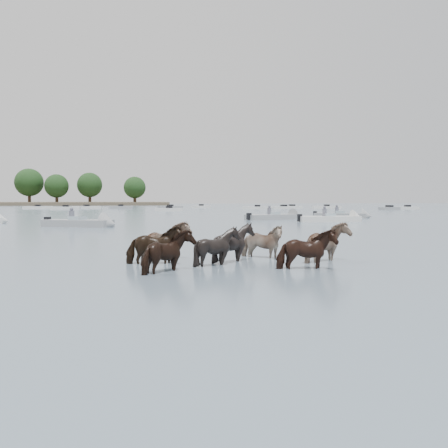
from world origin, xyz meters
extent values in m
plane|color=#4A5A6B|center=(0.00, 0.00, 0.00)|extent=(400.00, 400.00, 0.00)
imported|color=black|center=(0.21, 2.61, 0.44)|extent=(1.62, 0.77, 1.36)
imported|color=#846F5A|center=(0.63, 3.31, 0.47)|extent=(1.68, 1.78, 1.42)
imported|color=black|center=(2.55, 2.69, 0.47)|extent=(1.51, 1.40, 1.40)
imported|color=gray|center=(3.60, 3.43, 0.42)|extent=(1.65, 1.50, 1.31)
imported|color=black|center=(0.53, 1.00, 0.42)|extent=(1.52, 1.62, 1.31)
imported|color=black|center=(1.95, 2.06, 0.43)|extent=(1.51, 1.43, 1.33)
imported|color=black|center=(4.14, 0.87, 0.42)|extent=(1.58, 0.76, 1.32)
imported|color=#8E6F60|center=(5.32, 2.13, 0.47)|extent=(1.78, 1.84, 1.42)
sphere|color=black|center=(2.73, 17.77, 0.12)|extent=(0.44, 0.44, 0.44)
cube|color=black|center=(2.48, 17.77, 0.02)|extent=(0.50, 0.22, 0.18)
cone|color=silver|center=(-10.52, 27.99, 0.20)|extent=(1.30, 1.78, 1.60)
cube|color=gray|center=(-4.21, 22.34, 0.20)|extent=(4.93, 3.38, 0.55)
cone|color=gray|center=(-2.07, 21.38, 0.20)|extent=(1.48, 1.83, 1.60)
cube|color=#99ADB7|center=(-4.21, 22.34, 0.55)|extent=(1.19, 1.35, 0.35)
cube|color=black|center=(-6.34, 23.30, 0.35)|extent=(0.46, 0.46, 0.60)
cylinder|color=#595966|center=(-4.61, 22.34, 0.75)|extent=(0.36, 0.36, 0.70)
sphere|color=#595966|center=(-4.61, 22.34, 1.20)|extent=(0.24, 0.24, 0.24)
cube|color=gray|center=(12.23, 30.90, 0.20)|extent=(5.74, 3.49, 0.55)
cone|color=gray|center=(14.81, 31.90, 0.20)|extent=(1.42, 1.82, 1.60)
cube|color=#99ADB7|center=(12.23, 30.90, 0.55)|extent=(1.15, 1.33, 0.35)
cube|color=black|center=(9.65, 29.89, 0.35)|extent=(0.45, 0.45, 0.60)
cylinder|color=#595966|center=(11.83, 30.90, 0.75)|extent=(0.36, 0.36, 0.70)
sphere|color=#595966|center=(11.83, 30.90, 1.20)|extent=(0.24, 0.24, 0.24)
cube|color=silver|center=(15.50, 25.80, 0.20)|extent=(5.11, 1.86, 0.55)
cone|color=silver|center=(18.01, 25.67, 0.20)|extent=(0.98, 1.64, 1.60)
cube|color=#99ADB7|center=(15.50, 25.80, 0.55)|extent=(0.86, 1.16, 0.35)
cube|color=black|center=(12.99, 25.93, 0.35)|extent=(0.37, 0.37, 0.60)
cylinder|color=#595966|center=(15.10, 25.80, 0.75)|extent=(0.36, 0.36, 0.70)
sphere|color=#595966|center=(15.10, 25.80, 1.20)|extent=(0.24, 0.24, 0.24)
cube|color=gray|center=(20.05, 33.51, 0.20)|extent=(5.18, 4.15, 0.55)
cone|color=gray|center=(22.20, 32.11, 0.20)|extent=(1.63, 1.83, 1.60)
cube|color=#99ADB7|center=(20.05, 33.51, 0.55)|extent=(1.28, 1.38, 0.35)
cube|color=black|center=(17.90, 34.91, 0.35)|extent=(0.48, 0.48, 0.60)
cylinder|color=#595966|center=(19.65, 33.51, 0.75)|extent=(0.36, 0.36, 0.70)
sphere|color=#595966|center=(19.65, 33.51, 1.20)|extent=(0.24, 0.24, 0.24)
cube|color=silver|center=(-19.27, 86.58, 0.22)|extent=(5.54, 1.51, 0.60)
cube|color=black|center=(-19.27, 86.58, 0.60)|extent=(1.00, 1.00, 0.50)
cube|color=silver|center=(-13.01, 79.61, 0.22)|extent=(5.32, 2.06, 0.60)
cube|color=black|center=(-13.01, 79.61, 0.60)|extent=(1.10, 1.10, 0.50)
cube|color=silver|center=(-9.93, 85.24, 0.22)|extent=(5.54, 3.17, 0.60)
cube|color=black|center=(-9.93, 85.24, 0.60)|extent=(1.27, 1.27, 0.50)
cube|color=gray|center=(-3.28, 86.18, 0.22)|extent=(4.75, 1.52, 0.60)
cube|color=black|center=(-3.28, 86.18, 0.60)|extent=(1.01, 1.01, 0.50)
cube|color=silver|center=(4.79, 62.27, 0.22)|extent=(4.39, 1.97, 0.60)
cube|color=black|center=(4.79, 62.27, 0.60)|extent=(1.11, 1.11, 0.50)
cube|color=gray|center=(6.50, 83.55, 0.22)|extent=(5.18, 3.27, 0.60)
cube|color=black|center=(6.50, 83.55, 0.60)|extent=(1.30, 1.30, 0.50)
cube|color=silver|center=(13.56, 89.25, 0.22)|extent=(4.41, 2.33, 0.60)
cube|color=black|center=(13.56, 89.25, 0.60)|extent=(1.19, 1.19, 0.50)
cube|color=silver|center=(22.15, 74.42, 0.22)|extent=(5.82, 3.39, 0.60)
cube|color=black|center=(22.15, 74.42, 0.60)|extent=(1.29, 1.29, 0.50)
cube|color=silver|center=(28.20, 77.22, 0.22)|extent=(5.64, 2.97, 0.60)
cube|color=black|center=(28.20, 77.22, 0.60)|extent=(1.24, 1.24, 0.50)
cube|color=silver|center=(31.24, 81.18, 0.22)|extent=(4.51, 2.36, 0.60)
cube|color=black|center=(31.24, 81.18, 0.60)|extent=(1.19, 1.19, 0.50)
cube|color=silver|center=(37.70, 78.55, 0.22)|extent=(5.89, 2.08, 0.60)
cube|color=black|center=(37.70, 78.55, 0.60)|extent=(1.10, 1.10, 0.50)
cube|color=gray|center=(43.88, 65.36, 0.22)|extent=(4.28, 2.66, 0.60)
cube|color=black|center=(43.88, 65.36, 0.60)|extent=(1.26, 1.26, 0.50)
cube|color=silver|center=(49.13, 68.11, 0.22)|extent=(4.27, 2.54, 0.60)
cube|color=black|center=(49.13, 68.11, 0.60)|extent=(1.24, 1.24, 0.50)
cylinder|color=#382619|center=(-35.31, 155.55, 2.09)|extent=(1.00, 1.00, 4.18)
sphere|color=black|center=(-35.31, 155.55, 7.54)|extent=(9.28, 9.28, 9.28)
cylinder|color=#382619|center=(-25.86, 151.12, 1.74)|extent=(1.00, 1.00, 3.48)
sphere|color=black|center=(-25.86, 151.12, 6.28)|extent=(7.73, 7.73, 7.73)
cylinder|color=#382619|center=(-15.57, 153.28, 1.87)|extent=(1.00, 1.00, 3.73)
sphere|color=black|center=(-15.57, 153.28, 6.74)|extent=(8.30, 8.30, 8.30)
cylinder|color=#382619|center=(-0.62, 145.15, 1.60)|extent=(1.00, 1.00, 3.19)
sphere|color=black|center=(-0.62, 145.15, 5.76)|extent=(7.09, 7.09, 7.09)
camera|label=1|loc=(-0.30, -10.92, 1.86)|focal=37.65mm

